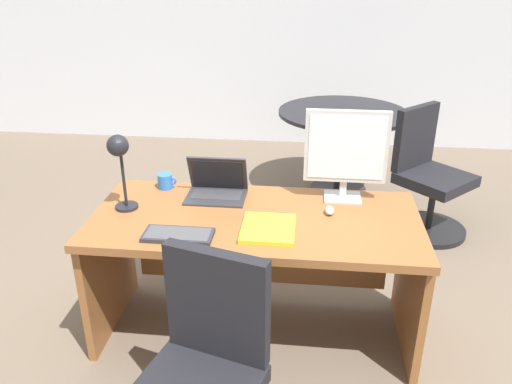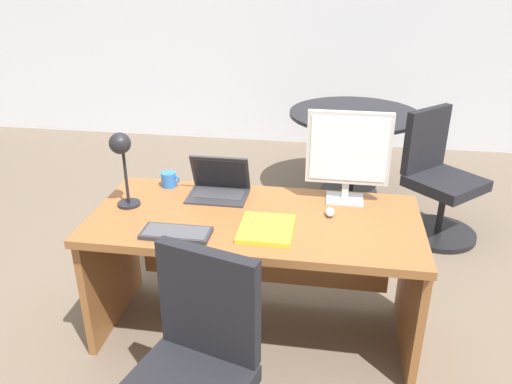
{
  "view_description": "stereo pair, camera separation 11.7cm",
  "coord_description": "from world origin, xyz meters",
  "px_view_note": "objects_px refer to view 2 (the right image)",
  "views": [
    {
      "loc": [
        0.26,
        -2.31,
        1.93
      ],
      "look_at": [
        0.0,
        0.04,
        0.85
      ],
      "focal_mm": 35.84,
      "sensor_mm": 36.0,
      "label": 1
    },
    {
      "loc": [
        0.37,
        -2.29,
        1.93
      ],
      "look_at": [
        0.0,
        0.04,
        0.85
      ],
      "focal_mm": 35.84,
      "sensor_mm": 36.0,
      "label": 2
    }
  ],
  "objects_px": {
    "mouse": "(330,212)",
    "meeting_table": "(353,133)",
    "keyboard": "(176,233)",
    "meeting_chair_near": "(438,186)",
    "laptop": "(219,183)",
    "desk_lamp": "(121,154)",
    "coffee_mug": "(169,179)",
    "monitor": "(348,152)",
    "book": "(266,229)",
    "desk": "(256,245)"
  },
  "relations": [
    {
      "from": "book",
      "to": "meeting_chair_near",
      "type": "relative_size",
      "value": 0.31
    },
    {
      "from": "keyboard",
      "to": "coffee_mug",
      "type": "height_order",
      "value": "coffee_mug"
    },
    {
      "from": "monitor",
      "to": "desk_lamp",
      "type": "bearing_deg",
      "value": -166.82
    },
    {
      "from": "monitor",
      "to": "desk",
      "type": "bearing_deg",
      "value": -153.87
    },
    {
      "from": "meeting_chair_near",
      "to": "mouse",
      "type": "bearing_deg",
      "value": -121.62
    },
    {
      "from": "coffee_mug",
      "to": "laptop",
      "type": "bearing_deg",
      "value": -9.97
    },
    {
      "from": "keyboard",
      "to": "book",
      "type": "bearing_deg",
      "value": 14.57
    },
    {
      "from": "mouse",
      "to": "meeting_chair_near",
      "type": "height_order",
      "value": "meeting_chair_near"
    },
    {
      "from": "desk",
      "to": "monitor",
      "type": "bearing_deg",
      "value": 26.13
    },
    {
      "from": "mouse",
      "to": "desk_lamp",
      "type": "xyz_separation_m",
      "value": [
        -1.06,
        -0.07,
        0.28
      ]
    },
    {
      "from": "keyboard",
      "to": "meeting_chair_near",
      "type": "relative_size",
      "value": 0.35
    },
    {
      "from": "mouse",
      "to": "meeting_chair_near",
      "type": "relative_size",
      "value": 0.09
    },
    {
      "from": "laptop",
      "to": "meeting_table",
      "type": "xyz_separation_m",
      "value": [
        0.78,
        1.73,
        -0.23
      ]
    },
    {
      "from": "laptop",
      "to": "keyboard",
      "type": "relative_size",
      "value": 0.98
    },
    {
      "from": "coffee_mug",
      "to": "meeting_chair_near",
      "type": "distance_m",
      "value": 2.04
    },
    {
      "from": "coffee_mug",
      "to": "book",
      "type": "bearing_deg",
      "value": -34.96
    },
    {
      "from": "desk_lamp",
      "to": "coffee_mug",
      "type": "xyz_separation_m",
      "value": [
        0.14,
        0.3,
        -0.26
      ]
    },
    {
      "from": "mouse",
      "to": "meeting_table",
      "type": "distance_m",
      "value": 1.91
    },
    {
      "from": "meeting_table",
      "to": "coffee_mug",
      "type": "bearing_deg",
      "value": -122.99
    },
    {
      "from": "keyboard",
      "to": "desk_lamp",
      "type": "height_order",
      "value": "desk_lamp"
    },
    {
      "from": "laptop",
      "to": "desk_lamp",
      "type": "bearing_deg",
      "value": -151.32
    },
    {
      "from": "laptop",
      "to": "desk_lamp",
      "type": "xyz_separation_m",
      "value": [
        -0.45,
        -0.24,
        0.23
      ]
    },
    {
      "from": "desk",
      "to": "monitor",
      "type": "relative_size",
      "value": 3.39
    },
    {
      "from": "meeting_table",
      "to": "meeting_chair_near",
      "type": "distance_m",
      "value": 0.9
    },
    {
      "from": "desk_lamp",
      "to": "monitor",
      "type": "bearing_deg",
      "value": 13.18
    },
    {
      "from": "desk",
      "to": "meeting_chair_near",
      "type": "xyz_separation_m",
      "value": [
        1.16,
        1.3,
        -0.14
      ]
    },
    {
      "from": "laptop",
      "to": "mouse",
      "type": "distance_m",
      "value": 0.64
    },
    {
      "from": "desk_lamp",
      "to": "coffee_mug",
      "type": "height_order",
      "value": "desk_lamp"
    },
    {
      "from": "keyboard",
      "to": "meeting_chair_near",
      "type": "height_order",
      "value": "meeting_chair_near"
    },
    {
      "from": "meeting_table",
      "to": "mouse",
      "type": "bearing_deg",
      "value": -94.75
    },
    {
      "from": "desk_lamp",
      "to": "coffee_mug",
      "type": "distance_m",
      "value": 0.42
    },
    {
      "from": "keyboard",
      "to": "coffee_mug",
      "type": "bearing_deg",
      "value": 111.0
    },
    {
      "from": "desk",
      "to": "meeting_chair_near",
      "type": "bearing_deg",
      "value": 48.19
    },
    {
      "from": "keyboard",
      "to": "coffee_mug",
      "type": "relative_size",
      "value": 3.04
    },
    {
      "from": "keyboard",
      "to": "meeting_chair_near",
      "type": "xyz_separation_m",
      "value": [
        1.5,
        1.59,
        -0.35
      ]
    },
    {
      "from": "desk",
      "to": "coffee_mug",
      "type": "height_order",
      "value": "coffee_mug"
    },
    {
      "from": "meeting_chair_near",
      "to": "keyboard",
      "type": "bearing_deg",
      "value": -133.29
    },
    {
      "from": "laptop",
      "to": "coffee_mug",
      "type": "bearing_deg",
      "value": 170.03
    },
    {
      "from": "coffee_mug",
      "to": "monitor",
      "type": "bearing_deg",
      "value": -1.81
    },
    {
      "from": "keyboard",
      "to": "meeting_table",
      "type": "xyz_separation_m",
      "value": [
        0.88,
        2.22,
        -0.17
      ]
    },
    {
      "from": "coffee_mug",
      "to": "mouse",
      "type": "bearing_deg",
      "value": -13.64
    },
    {
      "from": "meeting_table",
      "to": "book",
      "type": "bearing_deg",
      "value": -102.2
    },
    {
      "from": "mouse",
      "to": "coffee_mug",
      "type": "bearing_deg",
      "value": 166.36
    },
    {
      "from": "monitor",
      "to": "laptop",
      "type": "bearing_deg",
      "value": -178.12
    },
    {
      "from": "mouse",
      "to": "meeting_chair_near",
      "type": "distance_m",
      "value": 1.53
    },
    {
      "from": "monitor",
      "to": "keyboard",
      "type": "xyz_separation_m",
      "value": [
        -0.79,
        -0.52,
        -0.27
      ]
    },
    {
      "from": "desk",
      "to": "monitor",
      "type": "distance_m",
      "value": 0.7
    },
    {
      "from": "mouse",
      "to": "meeting_table",
      "type": "height_order",
      "value": "mouse"
    },
    {
      "from": "desk",
      "to": "desk_lamp",
      "type": "distance_m",
      "value": 0.85
    },
    {
      "from": "monitor",
      "to": "keyboard",
      "type": "distance_m",
      "value": 0.98
    }
  ]
}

